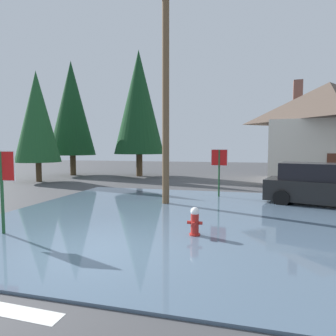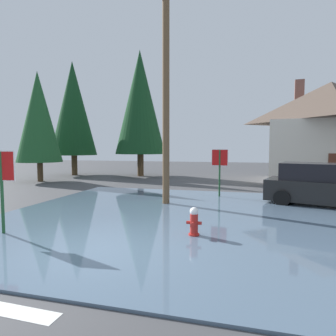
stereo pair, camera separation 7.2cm
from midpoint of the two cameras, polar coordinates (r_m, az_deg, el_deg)
ground_plane at (r=6.87m, az=-14.84°, el=-16.20°), size 80.00×80.00×0.10m
flood_puddle at (r=9.73m, az=1.02°, el=-9.51°), size 11.43×11.18×0.06m
stop_sign_near at (r=8.63m, az=-30.09°, el=-1.23°), size 0.79×0.11×2.23m
fire_hydrant at (r=7.54m, az=5.48°, el=-10.77°), size 0.39×0.34×0.79m
utility_pole at (r=11.71m, az=-0.23°, el=15.39°), size 1.60×0.28×8.86m
stop_sign_far at (r=13.32m, az=10.42°, el=0.95°), size 0.75×0.14×2.24m
house at (r=21.20m, az=29.57°, el=6.42°), size 8.41×8.18×6.99m
parked_car at (r=12.92m, az=29.00°, el=-3.13°), size 4.91×3.07×1.69m
pine_tree_tall_left at (r=25.39m, az=-18.31°, el=11.18°), size 3.76×3.76×9.40m
pine_tree_mid_left at (r=21.36m, az=-24.33°, el=9.25°), size 2.97×2.97×7.42m
pine_tree_short_left at (r=23.49m, az=-5.49°, el=12.85°), size 4.00×4.00×10.01m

